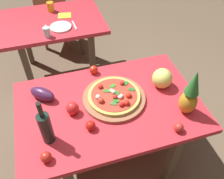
{
  "coord_description": "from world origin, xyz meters",
  "views": [
    {
      "loc": [
        -0.31,
        -1.09,
        2.03
      ],
      "look_at": [
        0.05,
        0.09,
        0.8
      ],
      "focal_mm": 38.68,
      "sensor_mm": 36.0,
      "label": 1
    }
  ],
  "objects_px": {
    "dining_chair": "(54,15)",
    "napkin_folded": "(65,16)",
    "melon": "(162,78)",
    "fork_utensil": "(47,29)",
    "tomato_beside_pepper": "(94,70)",
    "pizza_board": "(114,98)",
    "tomato_at_corner": "(91,125)",
    "knife_utensil": "(74,25)",
    "background_table": "(53,29)",
    "dinner_plate": "(61,27)",
    "pizza": "(114,96)",
    "eggplant": "(42,94)",
    "tomato_near_board": "(46,157)",
    "drinking_glass_water": "(47,32)",
    "pineapple_left": "(190,95)",
    "bell_pepper": "(73,108)",
    "wine_bottle": "(46,127)",
    "display_table": "(109,113)",
    "drinking_glass_juice": "(50,7)",
    "tomato_by_bottle": "(179,127)"
  },
  "relations": [
    {
      "from": "background_table",
      "to": "melon",
      "type": "height_order",
      "value": "melon"
    },
    {
      "from": "wine_bottle",
      "to": "dinner_plate",
      "type": "xyz_separation_m",
      "value": [
        0.26,
        1.3,
        -0.12
      ]
    },
    {
      "from": "pizza_board",
      "to": "tomato_beside_pepper",
      "type": "xyz_separation_m",
      "value": [
        -0.07,
        0.32,
        0.02
      ]
    },
    {
      "from": "pineapple_left",
      "to": "drinking_glass_juice",
      "type": "distance_m",
      "value": 1.87
    },
    {
      "from": "tomato_beside_pepper",
      "to": "melon",
      "type": "bearing_deg",
      "value": -32.64
    },
    {
      "from": "tomato_at_corner",
      "to": "drinking_glass_juice",
      "type": "relative_size",
      "value": 0.66
    },
    {
      "from": "pizza",
      "to": "tomato_beside_pepper",
      "type": "xyz_separation_m",
      "value": [
        -0.07,
        0.32,
        -0.01
      ]
    },
    {
      "from": "dinner_plate",
      "to": "pineapple_left",
      "type": "bearing_deg",
      "value": -63.85
    },
    {
      "from": "display_table",
      "to": "dining_chair",
      "type": "distance_m",
      "value": 1.95
    },
    {
      "from": "wine_bottle",
      "to": "bell_pepper",
      "type": "height_order",
      "value": "wine_bottle"
    },
    {
      "from": "eggplant",
      "to": "tomato_near_board",
      "type": "xyz_separation_m",
      "value": [
        -0.03,
        -0.5,
        -0.01
      ]
    },
    {
      "from": "background_table",
      "to": "dinner_plate",
      "type": "xyz_separation_m",
      "value": [
        0.07,
        -0.18,
        0.12
      ]
    },
    {
      "from": "dining_chair",
      "to": "melon",
      "type": "xyz_separation_m",
      "value": [
        0.61,
        -1.87,
        0.34
      ]
    },
    {
      "from": "tomato_at_corner",
      "to": "knife_utensil",
      "type": "bearing_deg",
      "value": 83.98
    },
    {
      "from": "dining_chair",
      "to": "bell_pepper",
      "type": "distance_m",
      "value": 1.96
    },
    {
      "from": "pizza",
      "to": "fork_utensil",
      "type": "xyz_separation_m",
      "value": [
        -0.36,
        1.1,
        -0.04
      ]
    },
    {
      "from": "display_table",
      "to": "dining_chair",
      "type": "xyz_separation_m",
      "value": [
        -0.18,
        1.94,
        -0.18
      ]
    },
    {
      "from": "bell_pepper",
      "to": "tomato_at_corner",
      "type": "bearing_deg",
      "value": -63.28
    },
    {
      "from": "dining_chair",
      "to": "napkin_folded",
      "type": "relative_size",
      "value": 6.07
    },
    {
      "from": "background_table",
      "to": "napkin_folded",
      "type": "relative_size",
      "value": 7.68
    },
    {
      "from": "fork_utensil",
      "to": "dining_chair",
      "type": "bearing_deg",
      "value": 78.02
    },
    {
      "from": "pizza",
      "to": "dinner_plate",
      "type": "bearing_deg",
      "value": 101.5
    },
    {
      "from": "dinner_plate",
      "to": "napkin_folded",
      "type": "height_order",
      "value": "dinner_plate"
    },
    {
      "from": "melon",
      "to": "knife_utensil",
      "type": "xyz_separation_m",
      "value": [
        -0.47,
        1.07,
        -0.07
      ]
    },
    {
      "from": "display_table",
      "to": "wine_bottle",
      "type": "distance_m",
      "value": 0.51
    },
    {
      "from": "melon",
      "to": "fork_utensil",
      "type": "height_order",
      "value": "melon"
    },
    {
      "from": "pizza_board",
      "to": "tomato_near_board",
      "type": "height_order",
      "value": "tomato_near_board"
    },
    {
      "from": "wine_bottle",
      "to": "eggplant",
      "type": "bearing_deg",
      "value": 90.07
    },
    {
      "from": "wine_bottle",
      "to": "napkin_folded",
      "type": "bearing_deg",
      "value": 77.54
    },
    {
      "from": "eggplant",
      "to": "tomato_at_corner",
      "type": "bearing_deg",
      "value": -53.72
    },
    {
      "from": "display_table",
      "to": "melon",
      "type": "bearing_deg",
      "value": 8.92
    },
    {
      "from": "melon",
      "to": "tomato_beside_pepper",
      "type": "xyz_separation_m",
      "value": [
        -0.45,
        0.29,
        -0.04
      ]
    },
    {
      "from": "tomato_at_corner",
      "to": "fork_utensil",
      "type": "height_order",
      "value": "tomato_at_corner"
    },
    {
      "from": "dining_chair",
      "to": "tomato_at_corner",
      "type": "bearing_deg",
      "value": 110.51
    },
    {
      "from": "drinking_glass_water",
      "to": "fork_utensil",
      "type": "height_order",
      "value": "drinking_glass_water"
    },
    {
      "from": "wine_bottle",
      "to": "napkin_folded",
      "type": "xyz_separation_m",
      "value": [
        0.34,
        1.53,
        -0.12
      ]
    },
    {
      "from": "tomato_near_board",
      "to": "background_table",
      "type": "bearing_deg",
      "value": 82.21
    },
    {
      "from": "wine_bottle",
      "to": "drinking_glass_water",
      "type": "bearing_deg",
      "value": 84.3
    },
    {
      "from": "tomato_beside_pepper",
      "to": "dinner_plate",
      "type": "bearing_deg",
      "value": 101.15
    },
    {
      "from": "background_table",
      "to": "eggplant",
      "type": "height_order",
      "value": "eggplant"
    },
    {
      "from": "dining_chair",
      "to": "drinking_glass_water",
      "type": "xyz_separation_m",
      "value": [
        -0.14,
        -0.93,
        0.31
      ]
    },
    {
      "from": "napkin_folded",
      "to": "knife_utensil",
      "type": "bearing_deg",
      "value": -74.55
    },
    {
      "from": "melon",
      "to": "napkin_folded",
      "type": "height_order",
      "value": "melon"
    },
    {
      "from": "tomato_at_corner",
      "to": "napkin_folded",
      "type": "bearing_deg",
      "value": 87.25
    },
    {
      "from": "tomato_at_corner",
      "to": "knife_utensil",
      "type": "xyz_separation_m",
      "value": [
        0.14,
        1.3,
        -0.03
      ]
    },
    {
      "from": "background_table",
      "to": "dinner_plate",
      "type": "height_order",
      "value": "dinner_plate"
    },
    {
      "from": "fork_utensil",
      "to": "napkin_folded",
      "type": "xyz_separation_m",
      "value": [
        0.22,
        0.23,
        -0.0
      ]
    },
    {
      "from": "tomato_by_bottle",
      "to": "knife_utensil",
      "type": "relative_size",
      "value": 0.35
    },
    {
      "from": "knife_utensil",
      "to": "pizza",
      "type": "bearing_deg",
      "value": -88.61
    },
    {
      "from": "pizza",
      "to": "fork_utensil",
      "type": "height_order",
      "value": "pizza"
    }
  ]
}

